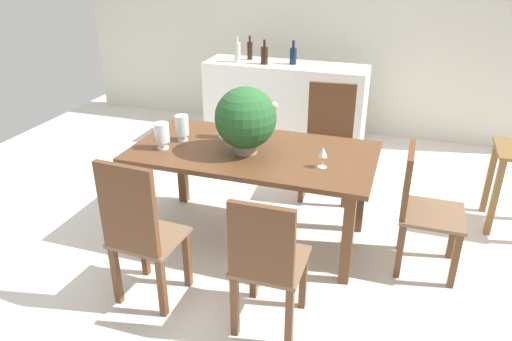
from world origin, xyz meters
The scene contains 17 objects.
ground_plane centered at (0.00, 0.00, 0.00)m, with size 7.04×7.04×0.00m, color silver.
back_wall centered at (0.00, 2.60, 1.30)m, with size 6.40×0.10×2.60m, color beige.
dining_table centered at (0.00, -0.12, 0.67)m, with size 1.84×0.95×0.77m.
chair_foot_end centered at (1.24, -0.12, 0.52)m, with size 0.44×0.44×0.92m.
chair_far_right centered at (0.40, 0.89, 0.57)m, with size 0.51×0.51×1.03m.
chair_near_left centered at (-0.42, -1.12, 0.57)m, with size 0.44×0.42×1.05m.
chair_near_right centered at (0.41, -1.12, 0.52)m, with size 0.42×0.44×0.95m.
flower_centerpiece centered at (-0.04, -0.18, 1.03)m, with size 0.45×0.45×0.50m.
crystal_vase_left centered at (-0.31, 0.05, 0.88)m, with size 0.09×0.09×0.20m.
crystal_vase_center_near centered at (-0.59, -0.11, 0.89)m, with size 0.10×0.10×0.21m.
crystal_vase_right centered at (-0.66, -0.31, 0.89)m, with size 0.11×0.11×0.21m.
wine_glass centered at (0.56, -0.27, 0.87)m, with size 0.06×0.06×0.15m.
kitchen_counter centered at (-0.27, 1.80, 0.49)m, with size 1.80×0.50×0.98m, color silver.
wine_bottle_clear centered at (-0.19, 1.81, 1.07)m, with size 0.08×0.08×0.26m.
wine_bottle_green centered at (-0.49, 1.72, 1.08)m, with size 0.08×0.08×0.26m.
wine_bottle_amber centered at (-0.72, 1.89, 1.08)m, with size 0.06×0.06×0.26m.
wine_bottle_dark centered at (-0.80, 1.71, 1.09)m, with size 0.07×0.07×0.28m.
Camera 1 is at (1.08, -3.32, 2.20)m, focal length 33.97 mm.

